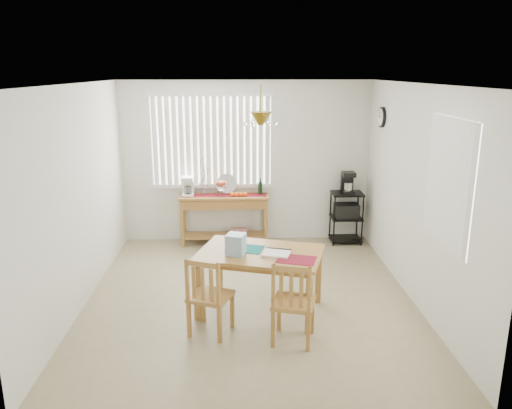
{
  "coord_description": "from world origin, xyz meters",
  "views": [
    {
      "loc": [
        -0.14,
        -5.72,
        2.75
      ],
      "look_at": [
        0.1,
        0.55,
        1.05
      ],
      "focal_mm": 35.0,
      "sensor_mm": 36.0,
      "label": 1
    }
  ],
  "objects_px": {
    "wire_cart": "(346,213)",
    "dining_table": "(260,259)",
    "sideboard": "(225,208)",
    "cart_items": "(348,183)",
    "chair_left": "(209,297)",
    "chair_right": "(293,303)"
  },
  "relations": [
    {
      "from": "sideboard",
      "to": "dining_table",
      "type": "xyz_separation_m",
      "value": [
        0.46,
        -2.4,
        0.05
      ]
    },
    {
      "from": "wire_cart",
      "to": "chair_left",
      "type": "xyz_separation_m",
      "value": [
        -2.08,
        -2.88,
        -0.07
      ]
    },
    {
      "from": "sideboard",
      "to": "cart_items",
      "type": "height_order",
      "value": "cart_items"
    },
    {
      "from": "wire_cart",
      "to": "chair_left",
      "type": "relative_size",
      "value": 0.95
    },
    {
      "from": "cart_items",
      "to": "chair_left",
      "type": "height_order",
      "value": "cart_items"
    },
    {
      "from": "dining_table",
      "to": "chair_right",
      "type": "xyz_separation_m",
      "value": [
        0.3,
        -0.72,
        -0.21
      ]
    },
    {
      "from": "sideboard",
      "to": "chair_right",
      "type": "bearing_deg",
      "value": -76.21
    },
    {
      "from": "dining_table",
      "to": "wire_cart",
      "type": "bearing_deg",
      "value": 57.48
    },
    {
      "from": "wire_cart",
      "to": "dining_table",
      "type": "relative_size",
      "value": 0.53
    },
    {
      "from": "chair_left",
      "to": "sideboard",
      "type": "bearing_deg",
      "value": 87.94
    },
    {
      "from": "cart_items",
      "to": "chair_left",
      "type": "bearing_deg",
      "value": -125.72
    },
    {
      "from": "sideboard",
      "to": "chair_left",
      "type": "height_order",
      "value": "chair_left"
    },
    {
      "from": "sideboard",
      "to": "wire_cart",
      "type": "distance_m",
      "value": 1.97
    },
    {
      "from": "chair_right",
      "to": "dining_table",
      "type": "bearing_deg",
      "value": 112.91
    },
    {
      "from": "sideboard",
      "to": "dining_table",
      "type": "relative_size",
      "value": 0.91
    },
    {
      "from": "cart_items",
      "to": "chair_left",
      "type": "relative_size",
      "value": 0.39
    },
    {
      "from": "chair_left",
      "to": "chair_right",
      "type": "xyz_separation_m",
      "value": [
        0.87,
        -0.21,
        0.01
      ]
    },
    {
      "from": "sideboard",
      "to": "chair_left",
      "type": "relative_size",
      "value": 1.62
    },
    {
      "from": "wire_cart",
      "to": "chair_right",
      "type": "bearing_deg",
      "value": -111.36
    },
    {
      "from": "sideboard",
      "to": "cart_items",
      "type": "relative_size",
      "value": 4.14
    },
    {
      "from": "sideboard",
      "to": "chair_left",
      "type": "distance_m",
      "value": 2.91
    },
    {
      "from": "wire_cart",
      "to": "cart_items",
      "type": "bearing_deg",
      "value": 90.0
    }
  ]
}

